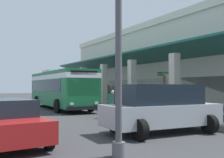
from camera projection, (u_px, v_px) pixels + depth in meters
ground at (159, 106)px, 25.68m from camera, size 120.00×120.00×0.00m
curb_strip at (102, 107)px, 24.16m from camera, size 37.04×0.50×0.12m
plaza_building at (183, 66)px, 28.98m from camera, size 31.17×13.97×8.07m
transit_bus at (60, 87)px, 23.21m from camera, size 11.28×3.05×3.34m
parked_suv_silver at (161, 108)px, 11.04m from camera, size 2.88×4.90×1.97m
parked_sedan_red at (5, 121)px, 8.91m from camera, size 4.55×2.30×1.47m
pedestrian at (113, 102)px, 16.22m from camera, size 0.62×0.45×1.66m
potted_palm at (164, 102)px, 19.39m from camera, size 2.05×1.54×2.98m
lot_light_pole at (119, 4)px, 7.41m from camera, size 0.60×0.60×7.72m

